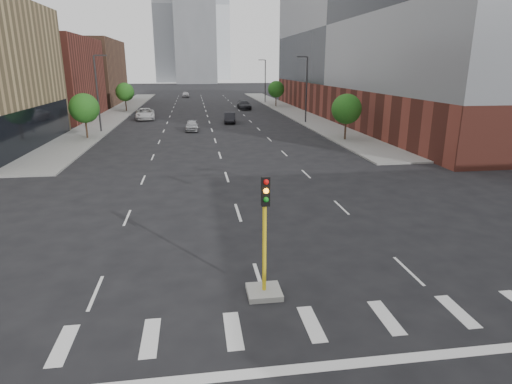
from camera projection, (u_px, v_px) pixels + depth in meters
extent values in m
cube|color=gray|center=(120.00, 112.00, 74.86)|extent=(5.00, 92.00, 0.15)
cube|color=gray|center=(287.00, 109.00, 79.00)|extent=(5.00, 92.00, 0.15)
cube|color=brown|center=(21.00, 78.00, 63.87)|extent=(20.00, 22.00, 12.00)
cube|color=brown|center=(68.00, 72.00, 88.39)|extent=(20.00, 24.00, 13.00)
cube|color=brown|center=(397.00, 101.00, 67.02)|extent=(24.00, 70.00, 5.00)
cube|color=slate|center=(404.00, 26.00, 63.90)|extent=(24.00, 70.00, 17.00)
cube|color=#B2B7BC|center=(177.00, 6.00, 204.41)|extent=(22.00, 22.00, 70.00)
cube|color=#B2B7BC|center=(211.00, 7.00, 243.42)|extent=(20.00, 20.00, 80.00)
cube|color=slate|center=(195.00, 32.00, 190.24)|extent=(18.00, 18.00, 44.00)
cube|color=#999993|center=(264.00, 292.00, 15.25)|extent=(1.20, 1.20, 0.20)
cylinder|color=gold|center=(264.00, 248.00, 14.77)|extent=(0.14, 0.14, 3.20)
cube|color=black|center=(266.00, 191.00, 14.00)|extent=(0.28, 0.18, 1.00)
sphere|color=red|center=(266.00, 182.00, 13.81)|extent=(0.18, 0.18, 0.18)
sphere|color=orange|center=(266.00, 191.00, 13.89)|extent=(0.18, 0.18, 0.18)
sphere|color=#0C7F19|center=(266.00, 200.00, 13.98)|extent=(0.18, 0.18, 0.18)
cylinder|color=#2D2D30|center=(306.00, 91.00, 59.51)|extent=(0.20, 0.20, 9.00)
cube|color=#2D2D30|center=(302.00, 57.00, 58.12)|extent=(1.40, 0.22, 0.15)
cylinder|color=#2D2D30|center=(265.00, 82.00, 92.71)|extent=(0.20, 0.20, 9.00)
cube|color=#2D2D30|center=(262.00, 60.00, 91.32)|extent=(1.40, 0.22, 0.15)
cylinder|color=#2D2D30|center=(97.00, 95.00, 51.04)|extent=(0.20, 0.20, 9.00)
cube|color=#2D2D30|center=(101.00, 55.00, 49.87)|extent=(1.40, 0.22, 0.15)
cylinder|color=#382619|center=(87.00, 130.00, 47.22)|extent=(0.20, 0.20, 1.75)
sphere|color=#165316|center=(84.00, 108.00, 46.54)|extent=(3.20, 3.20, 3.20)
cylinder|color=#382619|center=(126.00, 106.00, 75.68)|extent=(0.20, 0.20, 1.75)
sphere|color=#165316|center=(125.00, 92.00, 75.00)|extent=(3.20, 3.20, 3.20)
cylinder|color=#382619|center=(345.00, 131.00, 46.33)|extent=(0.20, 0.20, 1.75)
sphere|color=#165316|center=(347.00, 109.00, 45.66)|extent=(3.20, 3.20, 3.20)
cylinder|color=#382619|center=(276.00, 102.00, 84.28)|extent=(0.20, 0.20, 1.75)
sphere|color=#165316|center=(276.00, 89.00, 83.61)|extent=(3.20, 3.20, 3.20)
imported|color=#ACADB1|center=(192.00, 125.00, 53.35)|extent=(1.76, 4.04, 1.36)
imported|color=black|center=(230.00, 118.00, 60.75)|extent=(1.96, 4.54, 1.46)
imported|color=silver|center=(145.00, 114.00, 64.55)|extent=(3.29, 6.20, 1.66)
imported|color=#232428|center=(244.00, 105.00, 79.65)|extent=(2.30, 5.40, 1.55)
imported|color=silver|center=(186.00, 94.00, 109.79)|extent=(1.76, 4.30, 1.46)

